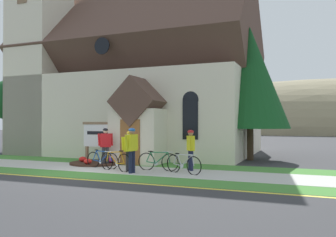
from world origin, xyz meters
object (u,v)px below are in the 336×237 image
at_px(roadside_conifer, 250,78).
at_px(cyclist_in_white_jersey, 105,144).
at_px(bicycle_white, 115,161).
at_px(bicycle_black, 183,164).
at_px(cyclist_in_yellow_jersey, 129,148).
at_px(bicycle_green, 102,160).
at_px(cyclist_in_orange_jersey, 191,147).
at_px(church_sign, 102,136).
at_px(yard_deciduous_tree, 20,100).
at_px(bicycle_red, 158,161).
at_px(cyclist_in_red_jersey, 132,146).

bearing_deg(roadside_conifer, cyclist_in_white_jersey, -140.36).
bearing_deg(bicycle_white, bicycle_black, 6.66).
bearing_deg(cyclist_in_white_jersey, cyclist_in_yellow_jersey, -34.06).
bearing_deg(roadside_conifer, bicycle_black, -105.64).
bearing_deg(bicycle_green, cyclist_in_orange_jersey, 10.17).
relative_size(church_sign, cyclist_in_orange_jersey, 1.29).
bearing_deg(yard_deciduous_tree, cyclist_in_orange_jersey, -19.40).
height_order(cyclist_in_yellow_jersey, cyclist_in_orange_jersey, cyclist_in_orange_jersey).
bearing_deg(cyclist_in_orange_jersey, roadside_conifer, 71.89).
relative_size(bicycle_green, bicycle_white, 0.99).
height_order(roadside_conifer, yard_deciduous_tree, roadside_conifer).
bearing_deg(bicycle_green, bicycle_black, -2.98).
distance_m(bicycle_black, cyclist_in_white_jersey, 4.31).
height_order(bicycle_green, yard_deciduous_tree, yard_deciduous_tree).
distance_m(bicycle_red, cyclist_in_orange_jersey, 1.45).
distance_m(bicycle_white, cyclist_in_yellow_jersey, 0.81).
xyz_separation_m(church_sign, yard_deciduous_tree, (-9.04, 3.92, 2.16)).
xyz_separation_m(cyclist_in_red_jersey, cyclist_in_orange_jersey, (1.88, 1.53, -0.07)).
distance_m(cyclist_in_orange_jersey, yard_deciduous_tree, 14.93).
height_order(bicycle_red, roadside_conifer, roadside_conifer).
relative_size(bicycle_red, cyclist_in_yellow_jersey, 1.09).
height_order(church_sign, roadside_conifer, roadside_conifer).
height_order(bicycle_black, roadside_conifer, roadside_conifer).
relative_size(cyclist_in_orange_jersey, cyclist_in_white_jersey, 0.97).
height_order(cyclist_in_orange_jersey, cyclist_in_white_jersey, cyclist_in_white_jersey).
xyz_separation_m(bicycle_green, cyclist_in_red_jersey, (1.88, -0.86, 0.67)).
bearing_deg(roadside_conifer, church_sign, -148.27).
height_order(bicycle_green, cyclist_in_orange_jersey, cyclist_in_orange_jersey).
distance_m(cyclist_in_orange_jersey, roadside_conifer, 6.20).
xyz_separation_m(bicycle_white, cyclist_in_red_jersey, (0.92, -0.34, 0.64)).
bearing_deg(cyclist_in_white_jersey, bicycle_white, -46.00).
height_order(bicycle_white, cyclist_in_orange_jersey, cyclist_in_orange_jersey).
height_order(church_sign, cyclist_in_orange_jersey, church_sign).
height_order(bicycle_green, cyclist_in_white_jersey, cyclist_in_white_jersey).
relative_size(bicycle_green, cyclist_in_orange_jersey, 1.04).
bearing_deg(cyclist_in_yellow_jersey, bicycle_black, 6.43).
bearing_deg(bicycle_black, cyclist_in_orange_jersey, 89.37).
bearing_deg(yard_deciduous_tree, bicycle_white, -28.76).
bearing_deg(bicycle_red, bicycle_black, -18.35).
bearing_deg(church_sign, yard_deciduous_tree, 156.56).
distance_m(bicycle_white, roadside_conifer, 8.53).
relative_size(cyclist_in_yellow_jersey, cyclist_in_white_jersey, 0.95).
relative_size(church_sign, bicycle_red, 1.21).
xyz_separation_m(bicycle_red, cyclist_in_yellow_jersey, (-0.95, -0.66, 0.55)).
bearing_deg(yard_deciduous_tree, roadside_conifer, 0.28).
distance_m(church_sign, roadside_conifer, 8.16).
height_order(cyclist_in_red_jersey, cyclist_in_orange_jersey, cyclist_in_red_jersey).
bearing_deg(cyclist_in_yellow_jersey, cyclist_in_red_jersey, -51.81).
xyz_separation_m(bicycle_green, bicycle_red, (2.51, 0.22, 0.01)).
xyz_separation_m(bicycle_green, roadside_conifer, (5.38, 5.64, 3.93)).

